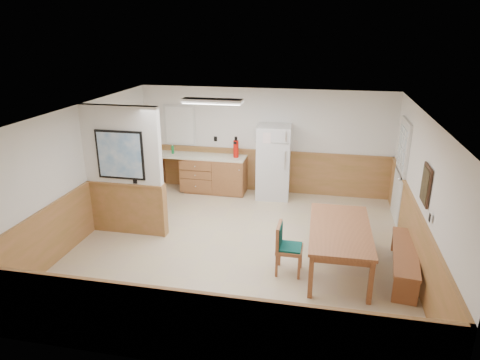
% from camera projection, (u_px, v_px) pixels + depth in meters
% --- Properties ---
extents(ground, '(6.00, 6.00, 0.00)m').
position_uv_depth(ground, '(239.00, 247.00, 7.85)').
color(ground, tan).
rests_on(ground, ground).
extents(ceiling, '(6.00, 6.00, 0.02)m').
position_uv_depth(ceiling, '(239.00, 112.00, 7.01)').
color(ceiling, white).
rests_on(ceiling, back_wall).
extents(back_wall, '(6.00, 0.02, 2.50)m').
position_uv_depth(back_wall, '(264.00, 141.00, 10.20)').
color(back_wall, silver).
rests_on(back_wall, ground).
extents(right_wall, '(0.02, 6.00, 2.50)m').
position_uv_depth(right_wall, '(422.00, 196.00, 6.86)').
color(right_wall, silver).
rests_on(right_wall, ground).
extents(left_wall, '(0.02, 6.00, 2.50)m').
position_uv_depth(left_wall, '(82.00, 172.00, 7.99)').
color(left_wall, silver).
rests_on(left_wall, ground).
extents(wainscot_back, '(6.00, 0.04, 1.00)m').
position_uv_depth(wainscot_back, '(264.00, 171.00, 10.43)').
color(wainscot_back, '#AA6C44').
rests_on(wainscot_back, ground).
extents(wainscot_right, '(0.04, 6.00, 1.00)m').
position_uv_depth(wainscot_right, '(414.00, 238.00, 7.12)').
color(wainscot_right, '#AA6C44').
rests_on(wainscot_right, ground).
extents(wainscot_left, '(0.04, 6.00, 1.00)m').
position_uv_depth(wainscot_left, '(88.00, 209.00, 8.24)').
color(wainscot_left, '#AA6C44').
rests_on(wainscot_left, ground).
extents(partition_wall, '(1.50, 0.20, 2.50)m').
position_uv_depth(partition_wall, '(124.00, 173.00, 8.04)').
color(partition_wall, silver).
rests_on(partition_wall, ground).
extents(kitchen_counter, '(2.20, 0.61, 1.00)m').
position_uv_depth(kitchen_counter, '(213.00, 173.00, 10.40)').
color(kitchen_counter, brown).
rests_on(kitchen_counter, ground).
extents(exterior_door, '(0.07, 1.02, 2.15)m').
position_uv_depth(exterior_door, '(400.00, 171.00, 8.69)').
color(exterior_door, silver).
rests_on(exterior_door, ground).
extents(kitchen_window, '(0.80, 0.04, 1.00)m').
position_uv_depth(kitchen_window, '(180.00, 125.00, 10.47)').
color(kitchen_window, silver).
rests_on(kitchen_window, back_wall).
extents(wall_painting, '(0.04, 0.50, 0.60)m').
position_uv_depth(wall_painting, '(426.00, 185.00, 6.49)').
color(wall_painting, '#372216').
rests_on(wall_painting, right_wall).
extents(fluorescent_fixture, '(1.20, 0.30, 0.09)m').
position_uv_depth(fluorescent_fixture, '(212.00, 101.00, 8.38)').
color(fluorescent_fixture, silver).
rests_on(fluorescent_fixture, ceiling).
extents(refrigerator, '(0.80, 0.74, 1.72)m').
position_uv_depth(refrigerator, '(274.00, 162.00, 9.93)').
color(refrigerator, silver).
rests_on(refrigerator, ground).
extents(dining_table, '(1.00, 1.96, 0.75)m').
position_uv_depth(dining_table, '(340.00, 233.00, 6.94)').
color(dining_table, '#A5633C').
rests_on(dining_table, ground).
extents(dining_bench, '(0.58, 1.76, 0.45)m').
position_uv_depth(dining_bench, '(405.00, 256.00, 6.85)').
color(dining_bench, '#A5633C').
rests_on(dining_bench, ground).
extents(dining_chair, '(0.58, 0.43, 0.85)m').
position_uv_depth(dining_chair, '(284.00, 245.00, 6.91)').
color(dining_chair, '#A5633C').
rests_on(dining_chair, ground).
extents(fire_extinguisher, '(0.14, 0.14, 0.50)m').
position_uv_depth(fire_extinguisher, '(236.00, 148.00, 10.08)').
color(fire_extinguisher, red).
rests_on(fire_extinguisher, kitchen_counter).
extents(soap_bottle, '(0.08, 0.08, 0.20)m').
position_uv_depth(soap_bottle, '(173.00, 150.00, 10.42)').
color(soap_bottle, '#17833B').
rests_on(soap_bottle, kitchen_counter).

